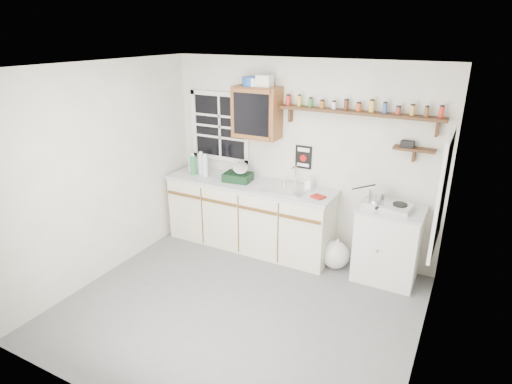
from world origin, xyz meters
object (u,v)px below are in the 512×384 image
upper_cabinet (257,112)px  spice_shelf (358,111)px  dish_rack (239,175)px  hotplate (388,205)px  main_cabinet (249,215)px  right_cabinet (388,244)px

upper_cabinet → spice_shelf: upper_cabinet is taller
dish_rack → spice_shelf: bearing=2.1°
upper_cabinet → hotplate: bearing=-4.5°
main_cabinet → right_cabinet: size_ratio=2.54×
right_cabinet → upper_cabinet: size_ratio=1.40×
hotplate → main_cabinet: bearing=-173.2°
main_cabinet → spice_shelf: 1.98m
main_cabinet → right_cabinet: (1.83, 0.03, -0.01)m
main_cabinet → right_cabinet: bearing=0.8°
right_cabinet → spice_shelf: spice_shelf is taller
main_cabinet → spice_shelf: (1.31, 0.21, 1.47)m
main_cabinet → dish_rack: 0.57m
hotplate → right_cabinet: bearing=29.9°
spice_shelf → main_cabinet: bearing=-170.7°
spice_shelf → dish_rack: 1.75m
spice_shelf → hotplate: size_ratio=3.42×
right_cabinet → dish_rack: size_ratio=2.36×
spice_shelf → hotplate: bearing=-23.3°
spice_shelf → upper_cabinet: bearing=-176.9°
upper_cabinet → hotplate: size_ratio=1.16×
spice_shelf → dish_rack: size_ratio=4.95×
main_cabinet → upper_cabinet: size_ratio=3.55×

